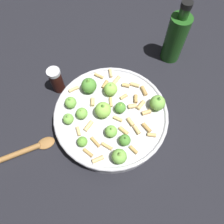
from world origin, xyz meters
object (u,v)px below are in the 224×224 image
at_px(cooking_pan, 112,116).
at_px(wooden_spoon, 17,154).
at_px(olive_oil_bottle, 177,37).
at_px(pepper_shaker, 57,80).

relative_size(cooking_pan, wooden_spoon, 1.34).
distance_m(cooking_pan, olive_oil_bottle, 0.34).
xyz_separation_m(cooking_pan, pepper_shaker, (-0.17, 0.12, 0.01)).
bearing_deg(pepper_shaker, wooden_spoon, -113.77).
distance_m(pepper_shaker, olive_oil_bottle, 0.41).
height_order(pepper_shaker, olive_oil_bottle, olive_oil_bottle).
height_order(olive_oil_bottle, wooden_spoon, olive_oil_bottle).
height_order(cooking_pan, wooden_spoon, cooking_pan).
xyz_separation_m(olive_oil_bottle, wooden_spoon, (-0.49, -0.36, -0.08)).
relative_size(pepper_shaker, wooden_spoon, 0.38).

